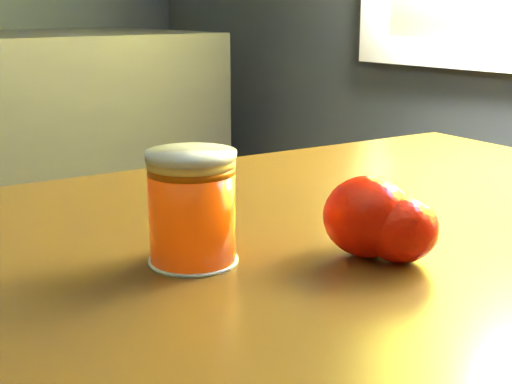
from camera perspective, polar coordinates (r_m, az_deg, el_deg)
table at (r=0.64m, az=4.08°, el=-12.89°), size 1.09×0.82×0.77m
juice_glass at (r=0.56m, az=-5.13°, el=-1.31°), size 0.07×0.07×0.09m
orange_front at (r=0.59m, az=9.02°, el=-1.93°), size 0.08×0.08×0.07m
orange_back at (r=0.58m, az=11.47°, el=-2.89°), size 0.07×0.07×0.05m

